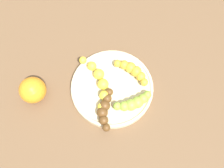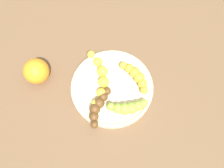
{
  "view_description": "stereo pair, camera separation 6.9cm",
  "coord_description": "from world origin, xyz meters",
  "px_view_note": "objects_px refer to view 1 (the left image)",
  "views": [
    {
      "loc": [
        0.08,
        -0.25,
        0.67
      ],
      "look_at": [
        0.0,
        0.0,
        0.04
      ],
      "focal_mm": 38.58,
      "sensor_mm": 36.0,
      "label": 1
    },
    {
      "loc": [
        0.14,
        -0.22,
        0.67
      ],
      "look_at": [
        0.0,
        0.0,
        0.04
      ],
      "focal_mm": 38.58,
      "sensor_mm": 36.0,
      "label": 2
    }
  ],
  "objects_px": {
    "fruit_bowl": "(112,87)",
    "banana_spotted": "(133,70)",
    "orange_fruit": "(33,90)",
    "banana_green": "(134,102)",
    "banana_overripe": "(105,109)",
    "banana_yellow": "(98,80)"
  },
  "relations": [
    {
      "from": "fruit_bowl",
      "to": "banana_green",
      "type": "bearing_deg",
      "value": -24.4
    },
    {
      "from": "banana_spotted",
      "to": "orange_fruit",
      "type": "bearing_deg",
      "value": 140.83
    },
    {
      "from": "orange_fruit",
      "to": "banana_spotted",
      "type": "bearing_deg",
      "value": 30.32
    },
    {
      "from": "fruit_bowl",
      "to": "banana_spotted",
      "type": "relative_size",
      "value": 2.13
    },
    {
      "from": "fruit_bowl",
      "to": "banana_spotted",
      "type": "bearing_deg",
      "value": 54.26
    },
    {
      "from": "banana_green",
      "to": "banana_spotted",
      "type": "distance_m",
      "value": 0.1
    },
    {
      "from": "banana_spotted",
      "to": "orange_fruit",
      "type": "xyz_separation_m",
      "value": [
        -0.25,
        -0.15,
        0.0
      ]
    },
    {
      "from": "banana_yellow",
      "to": "banana_spotted",
      "type": "bearing_deg",
      "value": -4.46
    },
    {
      "from": "fruit_bowl",
      "to": "orange_fruit",
      "type": "bearing_deg",
      "value": -157.45
    },
    {
      "from": "banana_green",
      "to": "banana_spotted",
      "type": "bearing_deg",
      "value": 157.38
    },
    {
      "from": "fruit_bowl",
      "to": "banana_spotted",
      "type": "xyz_separation_m",
      "value": [
        0.04,
        0.06,
        0.02
      ]
    },
    {
      "from": "banana_spotted",
      "to": "fruit_bowl",
      "type": "bearing_deg",
      "value": 164.77
    },
    {
      "from": "banana_green",
      "to": "banana_spotted",
      "type": "relative_size",
      "value": 0.83
    },
    {
      "from": "banana_spotted",
      "to": "orange_fruit",
      "type": "height_order",
      "value": "orange_fruit"
    },
    {
      "from": "fruit_bowl",
      "to": "banana_spotted",
      "type": "height_order",
      "value": "banana_spotted"
    },
    {
      "from": "banana_overripe",
      "to": "orange_fruit",
      "type": "height_order",
      "value": "orange_fruit"
    },
    {
      "from": "banana_overripe",
      "to": "orange_fruit",
      "type": "bearing_deg",
      "value": -9.15
    },
    {
      "from": "banana_green",
      "to": "banana_spotted",
      "type": "xyz_separation_m",
      "value": [
        -0.03,
        0.09,
        -0.0
      ]
    },
    {
      "from": "fruit_bowl",
      "to": "orange_fruit",
      "type": "relative_size",
      "value": 3.2
    },
    {
      "from": "banana_overripe",
      "to": "banana_green",
      "type": "height_order",
      "value": "banana_green"
    },
    {
      "from": "banana_green",
      "to": "orange_fruit",
      "type": "height_order",
      "value": "orange_fruit"
    },
    {
      "from": "banana_overripe",
      "to": "banana_yellow",
      "type": "bearing_deg",
      "value": -71.74
    }
  ]
}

